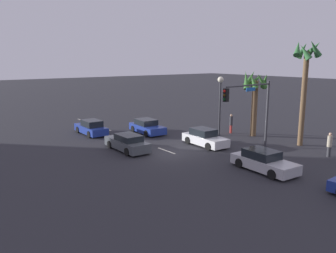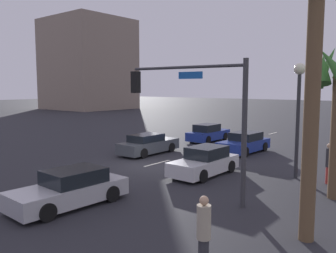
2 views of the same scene
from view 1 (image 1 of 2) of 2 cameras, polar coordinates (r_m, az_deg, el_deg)
name	(u,v)px [view 1 (image 1 of 2)]	position (r m, az deg, el deg)	size (l,w,h in m)	color
ground_plane	(171,152)	(26.75, 0.49, -4.39)	(220.00, 220.00, 0.00)	#28282D
lane_stripe_0	(81,120)	(42.18, -14.40, 1.06)	(1.91, 0.14, 0.01)	silver
lane_stripe_1	(106,129)	(36.22, -10.41, -0.41)	(2.27, 0.14, 0.01)	silver
lane_stripe_2	(128,137)	(32.25, -6.78, -1.74)	(2.06, 0.14, 0.01)	silver
lane_stripe_3	(166,151)	(27.22, -0.28, -4.10)	(2.28, 0.14, 0.01)	silver
car_0	(91,128)	(33.82, -12.81, -0.21)	(4.38, 1.80, 1.43)	navy
car_1	(147,127)	(33.57, -3.55, -0.06)	(4.41, 2.12, 1.38)	navy
car_2	(264,161)	(23.20, 15.80, -5.67)	(4.55, 2.11, 1.37)	#B7B7BC
car_3	(127,143)	(27.36, -6.86, -2.74)	(4.60, 1.84, 1.35)	#474C51
car_5	(205,138)	(28.90, 6.20, -1.93)	(4.27, 1.88, 1.44)	silver
traffic_signal	(253,104)	(27.33, 14.08, 3.74)	(0.54, 5.56, 5.51)	#38383D
streetlamp	(220,94)	(32.60, 8.78, 5.44)	(0.56, 0.56, 5.62)	#2D2D33
pedestrian_0	(330,144)	(28.05, 25.55, -2.70)	(0.50, 0.50, 1.86)	#333338
pedestrian_1	(231,123)	(34.04, 10.58, 0.60)	(0.44, 0.44, 1.90)	#BF3833
palm_tree_0	(305,70)	(30.24, 22.12, 8.80)	(2.34, 2.19, 8.82)	brown
palm_tree_1	(255,90)	(32.83, 14.42, 5.90)	(2.58, 2.71, 6.25)	brown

